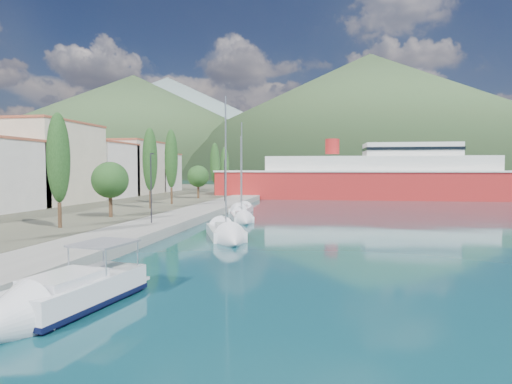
# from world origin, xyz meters

# --- Properties ---
(ground) EXTENTS (1400.00, 1400.00, 0.00)m
(ground) POSITION_xyz_m (0.00, 120.00, 0.00)
(ground) COLOR #104049
(quay) EXTENTS (5.00, 88.00, 0.80)m
(quay) POSITION_xyz_m (-9.00, 26.00, 0.40)
(quay) COLOR gray
(quay) RESTS_ON ground
(hills_far) EXTENTS (1480.00, 900.00, 180.00)m
(hills_far) POSITION_xyz_m (138.59, 618.73, 77.39)
(hills_far) COLOR gray
(hills_far) RESTS_ON ground
(hills_near) EXTENTS (1010.00, 520.00, 115.00)m
(hills_near) POSITION_xyz_m (98.04, 372.50, 49.18)
(hills_near) COLOR #37512D
(hills_near) RESTS_ON ground
(town_buildings) EXTENTS (9.20, 69.20, 11.30)m
(town_buildings) POSITION_xyz_m (-32.00, 36.91, 5.57)
(town_buildings) COLOR beige
(town_buildings) RESTS_ON land_strip
(tree_row) EXTENTS (3.61, 63.31, 10.56)m
(tree_row) POSITION_xyz_m (-15.31, 30.91, 5.79)
(tree_row) COLOR #47301E
(tree_row) RESTS_ON land_strip
(lamp_posts) EXTENTS (0.15, 48.36, 6.06)m
(lamp_posts) POSITION_xyz_m (-9.00, 13.76, 4.08)
(lamp_posts) COLOR #2D2D33
(lamp_posts) RESTS_ON quay
(motor_cruiser) EXTENTS (3.60, 8.40, 3.00)m
(motor_cruiser) POSITION_xyz_m (-3.58, -8.36, 0.49)
(motor_cruiser) COLOR black
(motor_cruiser) RESTS_ON ground
(sailboat_near) EXTENTS (5.49, 8.80, 12.17)m
(sailboat_near) POSITION_xyz_m (-1.25, 9.27, 0.33)
(sailboat_near) COLOR silver
(sailboat_near) RESTS_ON ground
(sailboat_mid) EXTENTS (4.38, 8.07, 11.25)m
(sailboat_mid) POSITION_xyz_m (-2.62, 21.11, 0.28)
(sailboat_mid) COLOR silver
(sailboat_mid) RESTS_ON ground
(sailboat_far) EXTENTS (2.55, 7.23, 10.52)m
(sailboat_far) POSITION_xyz_m (-4.86, 29.14, 0.30)
(sailboat_far) COLOR silver
(sailboat_far) RESTS_ON ground
(ferry) EXTENTS (60.10, 15.14, 11.84)m
(ferry) POSITION_xyz_m (14.78, 60.91, 3.60)
(ferry) COLOR #AF201F
(ferry) RESTS_ON ground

